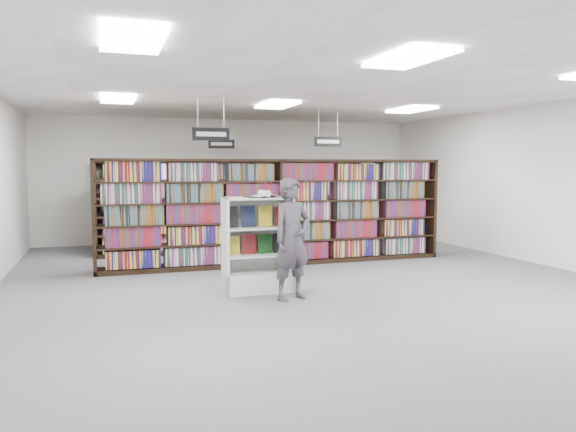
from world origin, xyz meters
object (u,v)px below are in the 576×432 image
object	(u,v)px
endcap_display	(257,260)
open_book	(265,195)
bookshelf_row_near	(277,212)
shopper	(292,239)

from	to	relation	value
endcap_display	open_book	world-z (taller)	open_book
bookshelf_row_near	open_book	bearing A→B (deg)	-111.41
endcap_display	open_book	size ratio (longest dim) A/B	2.29
endcap_display	bookshelf_row_near	bearing A→B (deg)	67.11
bookshelf_row_near	endcap_display	world-z (taller)	bookshelf_row_near
endcap_display	shopper	distance (m)	0.85
endcap_display	shopper	world-z (taller)	shopper
open_book	shopper	world-z (taller)	shopper
bookshelf_row_near	endcap_display	distance (m)	2.57
open_book	shopper	size ratio (longest dim) A/B	0.36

